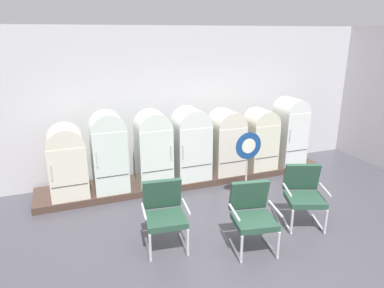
{
  "coord_description": "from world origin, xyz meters",
  "views": [
    {
      "loc": [
        -2.44,
        -3.63,
        3.12
      ],
      "look_at": [
        -0.02,
        2.75,
        0.93
      ],
      "focal_mm": 32.72,
      "sensor_mm": 36.0,
      "label": 1
    }
  ],
  "objects_px": {
    "refrigerator_4": "(226,140)",
    "refrigerator_5": "(260,137)",
    "refrigerator_0": "(67,160)",
    "refrigerator_2": "(153,146)",
    "refrigerator_6": "(290,129)",
    "refrigerator_3": "(191,142)",
    "armchair_right": "(304,192)",
    "armchair_center": "(252,212)",
    "armchair_left": "(164,211)",
    "sign_stand": "(247,165)",
    "refrigerator_1": "(109,150)"
  },
  "relations": [
    {
      "from": "refrigerator_6",
      "to": "refrigerator_1",
      "type": "bearing_deg",
      "value": -179.51
    },
    {
      "from": "refrigerator_3",
      "to": "refrigerator_6",
      "type": "xyz_separation_m",
      "value": [
        2.47,
        0.0,
        0.03
      ]
    },
    {
      "from": "armchair_right",
      "to": "refrigerator_0",
      "type": "bearing_deg",
      "value": 148.41
    },
    {
      "from": "refrigerator_2",
      "to": "refrigerator_4",
      "type": "bearing_deg",
      "value": 1.77
    },
    {
      "from": "refrigerator_1",
      "to": "armchair_center",
      "type": "height_order",
      "value": "refrigerator_1"
    },
    {
      "from": "refrigerator_6",
      "to": "armchair_left",
      "type": "xyz_separation_m",
      "value": [
        -3.67,
        -2.03,
        -0.4
      ]
    },
    {
      "from": "refrigerator_3",
      "to": "sign_stand",
      "type": "bearing_deg",
      "value": -56.17
    },
    {
      "from": "refrigerator_2",
      "to": "refrigerator_1",
      "type": "bearing_deg",
      "value": -179.96
    },
    {
      "from": "refrigerator_0",
      "to": "armchair_left",
      "type": "height_order",
      "value": "refrigerator_0"
    },
    {
      "from": "armchair_left",
      "to": "armchair_right",
      "type": "bearing_deg",
      "value": -4.9
    },
    {
      "from": "refrigerator_5",
      "to": "refrigerator_6",
      "type": "distance_m",
      "value": 0.81
    },
    {
      "from": "refrigerator_3",
      "to": "refrigerator_1",
      "type": "bearing_deg",
      "value": -178.82
    },
    {
      "from": "sign_stand",
      "to": "refrigerator_4",
      "type": "bearing_deg",
      "value": 85.04
    },
    {
      "from": "refrigerator_4",
      "to": "armchair_left",
      "type": "relative_size",
      "value": 1.38
    },
    {
      "from": "refrigerator_0",
      "to": "refrigerator_1",
      "type": "xyz_separation_m",
      "value": [
        0.77,
        -0.05,
        0.12
      ]
    },
    {
      "from": "refrigerator_3",
      "to": "refrigerator_4",
      "type": "xyz_separation_m",
      "value": [
        0.83,
        0.02,
        -0.06
      ]
    },
    {
      "from": "refrigerator_6",
      "to": "refrigerator_0",
      "type": "bearing_deg",
      "value": 179.79
    },
    {
      "from": "refrigerator_4",
      "to": "sign_stand",
      "type": "distance_m",
      "value": 1.13
    },
    {
      "from": "refrigerator_3",
      "to": "sign_stand",
      "type": "relative_size",
      "value": 1.12
    },
    {
      "from": "refrigerator_1",
      "to": "armchair_left",
      "type": "relative_size",
      "value": 1.55
    },
    {
      "from": "refrigerator_0",
      "to": "armchair_center",
      "type": "xyz_separation_m",
      "value": [
        2.49,
        -2.55,
        -0.28
      ]
    },
    {
      "from": "refrigerator_6",
      "to": "refrigerator_2",
      "type": "bearing_deg",
      "value": -179.38
    },
    {
      "from": "armchair_left",
      "to": "armchair_right",
      "type": "height_order",
      "value": "same"
    },
    {
      "from": "refrigerator_0",
      "to": "armchair_right",
      "type": "distance_m",
      "value": 4.3
    },
    {
      "from": "refrigerator_0",
      "to": "refrigerator_5",
      "type": "height_order",
      "value": "same"
    },
    {
      "from": "armchair_right",
      "to": "refrigerator_2",
      "type": "bearing_deg",
      "value": 132.37
    },
    {
      "from": "refrigerator_1",
      "to": "armchair_right",
      "type": "height_order",
      "value": "refrigerator_1"
    },
    {
      "from": "refrigerator_4",
      "to": "armchair_right",
      "type": "bearing_deg",
      "value": -81.15
    },
    {
      "from": "refrigerator_5",
      "to": "armchair_center",
      "type": "distance_m",
      "value": 3.03
    },
    {
      "from": "armchair_right",
      "to": "sign_stand",
      "type": "xyz_separation_m",
      "value": [
        -0.45,
        1.13,
        0.13
      ]
    },
    {
      "from": "refrigerator_0",
      "to": "refrigerator_5",
      "type": "xyz_separation_m",
      "value": [
        4.15,
        -0.04,
        0.01
      ]
    },
    {
      "from": "refrigerator_3",
      "to": "refrigerator_4",
      "type": "distance_m",
      "value": 0.83
    },
    {
      "from": "armchair_right",
      "to": "sign_stand",
      "type": "height_order",
      "value": "sign_stand"
    },
    {
      "from": "armchair_center",
      "to": "refrigerator_1",
      "type": "bearing_deg",
      "value": 124.52
    },
    {
      "from": "refrigerator_4",
      "to": "refrigerator_6",
      "type": "relative_size",
      "value": 0.9
    },
    {
      "from": "refrigerator_2",
      "to": "armchair_left",
      "type": "bearing_deg",
      "value": -100.59
    },
    {
      "from": "refrigerator_4",
      "to": "refrigerator_5",
      "type": "distance_m",
      "value": 0.84
    },
    {
      "from": "refrigerator_2",
      "to": "refrigerator_6",
      "type": "distance_m",
      "value": 3.29
    },
    {
      "from": "refrigerator_6",
      "to": "refrigerator_3",
      "type": "bearing_deg",
      "value": -179.98
    },
    {
      "from": "refrigerator_0",
      "to": "sign_stand",
      "type": "bearing_deg",
      "value": -19.15
    },
    {
      "from": "armchair_right",
      "to": "refrigerator_1",
      "type": "bearing_deg",
      "value": 142.73
    },
    {
      "from": "refrigerator_1",
      "to": "refrigerator_6",
      "type": "height_order",
      "value": "refrigerator_1"
    },
    {
      "from": "armchair_center",
      "to": "refrigerator_4",
      "type": "bearing_deg",
      "value": 72.33
    },
    {
      "from": "refrigerator_1",
      "to": "refrigerator_5",
      "type": "relative_size",
      "value": 1.15
    },
    {
      "from": "armchair_left",
      "to": "refrigerator_2",
      "type": "bearing_deg",
      "value": 79.41
    },
    {
      "from": "armchair_center",
      "to": "refrigerator_2",
      "type": "bearing_deg",
      "value": 108.55
    },
    {
      "from": "refrigerator_5",
      "to": "armchair_left",
      "type": "relative_size",
      "value": 1.34
    },
    {
      "from": "armchair_left",
      "to": "armchair_center",
      "type": "relative_size",
      "value": 1.0
    },
    {
      "from": "refrigerator_0",
      "to": "refrigerator_5",
      "type": "relative_size",
      "value": 1.0
    },
    {
      "from": "refrigerator_3",
      "to": "refrigerator_2",
      "type": "bearing_deg",
      "value": -177.6
    }
  ]
}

